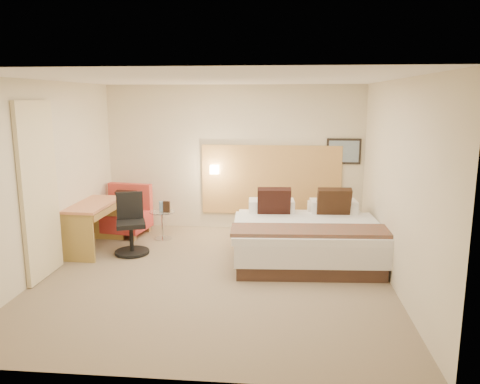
# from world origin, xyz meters

# --- Properties ---
(floor) EXTENTS (4.80, 5.00, 0.02)m
(floor) POSITION_xyz_m (0.00, 0.00, -0.01)
(floor) COLOR #7C6A53
(floor) RESTS_ON ground
(ceiling) EXTENTS (4.80, 5.00, 0.02)m
(ceiling) POSITION_xyz_m (0.00, 0.00, 2.71)
(ceiling) COLOR white
(ceiling) RESTS_ON floor
(wall_back) EXTENTS (4.80, 0.02, 2.70)m
(wall_back) POSITION_xyz_m (0.00, 2.51, 1.35)
(wall_back) COLOR beige
(wall_back) RESTS_ON floor
(wall_front) EXTENTS (4.80, 0.02, 2.70)m
(wall_front) POSITION_xyz_m (0.00, -2.51, 1.35)
(wall_front) COLOR beige
(wall_front) RESTS_ON floor
(wall_left) EXTENTS (0.02, 5.00, 2.70)m
(wall_left) POSITION_xyz_m (-2.41, 0.00, 1.35)
(wall_left) COLOR beige
(wall_left) RESTS_ON floor
(wall_right) EXTENTS (0.02, 5.00, 2.70)m
(wall_right) POSITION_xyz_m (2.41, 0.00, 1.35)
(wall_right) COLOR beige
(wall_right) RESTS_ON floor
(headboard_panel) EXTENTS (2.60, 0.04, 1.30)m
(headboard_panel) POSITION_xyz_m (0.70, 2.47, 0.95)
(headboard_panel) COLOR #BD8A49
(headboard_panel) RESTS_ON wall_back
(art_frame) EXTENTS (0.62, 0.03, 0.47)m
(art_frame) POSITION_xyz_m (2.02, 2.48, 1.50)
(art_frame) COLOR black
(art_frame) RESTS_ON wall_back
(art_canvas) EXTENTS (0.54, 0.01, 0.39)m
(art_canvas) POSITION_xyz_m (2.02, 2.46, 1.50)
(art_canvas) COLOR slate
(art_canvas) RESTS_ON wall_back
(lamp_arm) EXTENTS (0.02, 0.12, 0.02)m
(lamp_arm) POSITION_xyz_m (-0.35, 2.42, 1.15)
(lamp_arm) COLOR silver
(lamp_arm) RESTS_ON wall_back
(lamp_shade) EXTENTS (0.15, 0.15, 0.15)m
(lamp_shade) POSITION_xyz_m (-0.35, 2.36, 1.15)
(lamp_shade) COLOR #FFEDC6
(lamp_shade) RESTS_ON wall_back
(curtain) EXTENTS (0.06, 0.90, 2.42)m
(curtain) POSITION_xyz_m (-2.36, -0.25, 1.22)
(curtain) COLOR beige
(curtain) RESTS_ON wall_left
(bottle_a) EXTENTS (0.06, 0.06, 0.18)m
(bottle_a) POSITION_xyz_m (-1.21, 1.67, 0.59)
(bottle_a) COLOR #8EBADC
(bottle_a) RESTS_ON side_table
(bottle_b) EXTENTS (0.06, 0.06, 0.18)m
(bottle_b) POSITION_xyz_m (-1.18, 1.69, 0.59)
(bottle_b) COLOR #8FB4DD
(bottle_b) RESTS_ON side_table
(menu_folder) EXTENTS (0.12, 0.06, 0.20)m
(menu_folder) POSITION_xyz_m (-1.09, 1.61, 0.60)
(menu_folder) COLOR #2F1E13
(menu_folder) RESTS_ON side_table
(bed) EXTENTS (2.30, 2.25, 1.07)m
(bed) POSITION_xyz_m (1.28, 0.90, 0.35)
(bed) COLOR #3B261D
(bed) RESTS_ON floor
(lounge_chair) EXTENTS (0.95, 0.87, 0.90)m
(lounge_chair) POSITION_xyz_m (-1.95, 1.91, 0.36)
(lounge_chair) COLOR #997C48
(lounge_chair) RESTS_ON floor
(side_table) EXTENTS (0.50, 0.50, 0.50)m
(side_table) POSITION_xyz_m (-1.18, 1.65, 0.28)
(side_table) COLOR silver
(side_table) RESTS_ON floor
(desk) EXTENTS (0.62, 1.28, 0.79)m
(desk) POSITION_xyz_m (-2.11, 0.94, 0.62)
(desk) COLOR #D07C51
(desk) RESTS_ON floor
(desk_chair) EXTENTS (0.70, 0.70, 0.96)m
(desk_chair) POSITION_xyz_m (-1.48, 0.85, 0.40)
(desk_chair) COLOR black
(desk_chair) RESTS_ON floor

